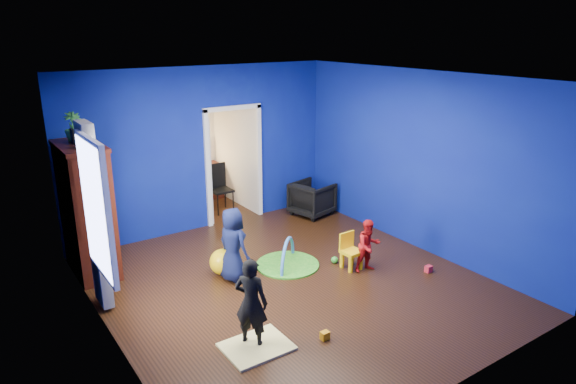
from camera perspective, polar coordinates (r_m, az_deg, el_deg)
floor at (r=7.48m, az=0.35°, el=-10.18°), size 5.00×5.50×0.01m
ceiling at (r=6.63m, az=0.40°, el=12.54°), size 5.00×5.50×0.01m
wall_back at (r=9.23m, az=-9.43°, el=4.67°), size 5.00×0.02×2.90m
wall_front at (r=5.05m, az=18.57°, el=-7.21°), size 5.00×0.02×2.90m
wall_left at (r=5.94m, az=-19.92°, el=-3.59°), size 0.02×5.50×2.90m
wall_right at (r=8.54m, az=14.32°, el=3.29°), size 0.02×5.50×2.90m
alcove at (r=10.30m, az=-8.44°, el=4.93°), size 1.00×1.75×2.50m
armchair at (r=10.01m, az=2.71°, el=-0.73°), size 0.87×0.85×0.66m
child_black at (r=5.96m, az=-4.11°, el=-12.14°), size 0.44×0.47×1.08m
child_navy at (r=7.41m, az=-6.14°, el=-5.85°), size 0.46×0.60×1.10m
toddler_red at (r=7.78m, az=8.94°, el=-5.92°), size 0.44×0.36×0.81m
vase at (r=7.45m, az=-21.84°, el=5.39°), size 0.23×0.23×0.22m
potted_plant at (r=7.93m, az=-22.80°, el=6.70°), size 0.25×0.25×0.42m
tv_armoire at (r=8.01m, az=-21.45°, el=-1.87°), size 0.58×1.14×1.96m
crt_tv at (r=8.01m, az=-21.21°, el=-1.55°), size 0.46×0.70×0.54m
yellow_blanket at (r=6.16m, az=-3.51°, el=-16.76°), size 0.75×0.60×0.03m
hopper_ball at (r=7.73m, az=-7.27°, el=-7.71°), size 0.39×0.39×0.39m
kid_chair at (r=7.88m, az=7.08°, el=-6.75°), size 0.29×0.29×0.50m
play_mat at (r=8.01m, az=-0.05°, el=-8.07°), size 0.97×0.97×0.03m
toy_arch at (r=8.01m, az=-0.05°, el=-8.02°), size 0.66×0.64×0.87m
window_left at (r=6.23m, az=-20.73°, el=-1.71°), size 0.03×0.95×1.55m
curtain at (r=6.86m, az=-20.68°, el=-2.62°), size 0.14×0.42×2.40m
doorway at (r=9.59m, az=-6.07°, el=2.84°), size 1.16×0.10×2.10m
study_desk at (r=11.07m, az=-9.69°, el=1.10°), size 0.88×0.44×0.75m
desk_monitor at (r=11.03m, az=-10.11°, el=4.11°), size 0.40×0.05×0.32m
desk_lamp at (r=10.88m, az=-11.32°, el=3.73°), size 0.14×0.14×0.14m
folding_chair at (r=10.22m, az=-7.44°, el=0.29°), size 0.40×0.40×0.92m
book_shelf at (r=10.83m, az=-10.40°, el=9.61°), size 0.88×0.24×0.04m
toy_0 at (r=8.07m, az=15.35°, el=-8.24°), size 0.10×0.08×0.10m
toy_1 at (r=6.29m, az=4.12°, el=-15.61°), size 0.10×0.08×0.10m
toy_2 at (r=8.10m, az=5.20°, el=-7.49°), size 0.11×0.11×0.11m
toy_3 at (r=8.71m, az=6.66°, el=-5.73°), size 0.10×0.08×0.10m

